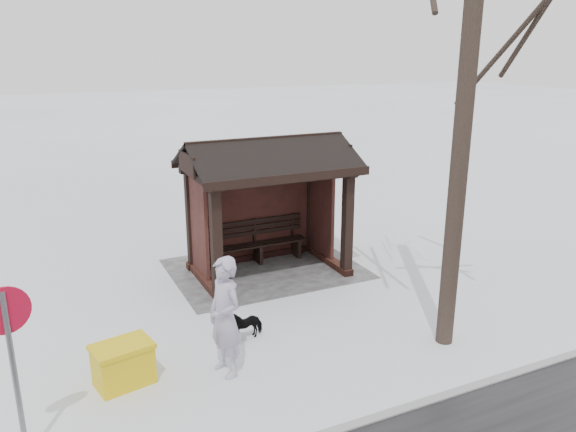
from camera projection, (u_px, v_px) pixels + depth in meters
The scene contains 8 objects.
ground at pixel (269, 272), 12.78m from camera, with size 120.00×120.00×0.00m, color white.
kerb at pixel (422, 404), 8.01m from camera, with size 120.00×0.15×0.06m, color gray.
trampled_patch at pixel (265, 269), 12.95m from camera, with size 4.20×3.20×0.02m, color gray.
bus_shelter at pixel (265, 178), 12.30m from camera, with size 3.60×2.40×3.09m.
pedestrian at pixel (225, 317), 8.54m from camera, with size 0.70×0.46×1.92m, color #A99EBA.
dog at pixel (245, 323), 9.83m from camera, with size 0.28×0.61×0.52m, color black.
grit_bin at pixel (123, 364), 8.42m from camera, with size 0.96×0.75×0.66m.
road_sign at pixel (9, 338), 6.51m from camera, with size 0.58×0.17×2.29m.
Camera 1 is at (4.68, 10.93, 4.87)m, focal length 35.00 mm.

